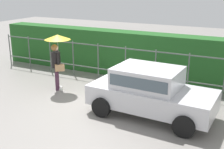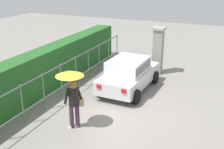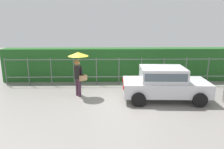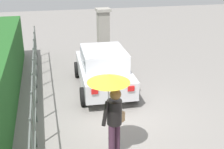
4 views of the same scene
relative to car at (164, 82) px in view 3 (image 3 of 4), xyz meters
The scene contains 5 objects.
ground_plane 1.98m from the car, behind, with size 40.00×40.00×0.00m, color gray.
car is the anchor object (origin of this frame).
pedestrian 3.95m from the car, behind, with size 0.95×0.95×2.06m.
fence_section 3.00m from the car, 128.68° to the left, with size 12.41×0.05×1.50m.
hedge_row 3.87m from the car, 118.98° to the left, with size 13.36×0.90×1.90m, color #235B23.
Camera 3 is at (-0.69, -8.70, 3.41)m, focal length 33.70 mm.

